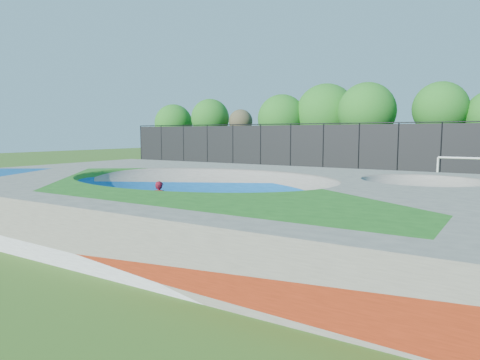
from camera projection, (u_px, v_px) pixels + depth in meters
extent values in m
plane|color=#315718|center=(200.00, 215.00, 16.67)|extent=(120.00, 120.00, 0.00)
cube|color=gray|center=(200.00, 196.00, 16.59)|extent=(22.00, 14.00, 1.50)
imported|color=red|center=(160.00, 203.00, 14.79)|extent=(0.63, 0.48, 1.54)
cube|color=black|center=(160.00, 224.00, 14.87)|extent=(0.79, 0.27, 0.05)
cylinder|color=white|center=(437.00, 171.00, 26.35)|extent=(0.12, 0.12, 1.71)
cylinder|color=white|center=(462.00, 158.00, 25.58)|extent=(2.57, 0.12, 0.12)
cylinder|color=black|center=(141.00, 144.00, 46.78)|extent=(0.09, 0.09, 4.00)
cylinder|color=black|center=(162.00, 145.00, 45.20)|extent=(0.09, 0.09, 4.00)
cylinder|color=black|center=(184.00, 145.00, 43.63)|extent=(0.09, 0.09, 4.00)
cylinder|color=black|center=(207.00, 145.00, 42.05)|extent=(0.09, 0.09, 4.00)
cylinder|color=black|center=(233.00, 146.00, 40.48)|extent=(0.09, 0.09, 4.00)
cylinder|color=black|center=(261.00, 146.00, 38.91)|extent=(0.09, 0.09, 4.00)
cylinder|color=black|center=(291.00, 147.00, 37.33)|extent=(0.09, 0.09, 4.00)
cylinder|color=black|center=(323.00, 148.00, 35.76)|extent=(0.09, 0.09, 4.00)
cylinder|color=black|center=(359.00, 148.00, 34.18)|extent=(0.09, 0.09, 4.00)
cylinder|color=black|center=(398.00, 149.00, 32.61)|extent=(0.09, 0.09, 4.00)
cylinder|color=black|center=(441.00, 150.00, 31.04)|extent=(0.09, 0.09, 4.00)
cube|color=black|center=(359.00, 148.00, 34.18)|extent=(48.00, 0.03, 3.80)
cylinder|color=black|center=(360.00, 123.00, 33.97)|extent=(48.00, 0.08, 0.08)
cylinder|color=#4C3226|center=(174.00, 149.00, 51.38)|extent=(0.44, 0.44, 2.72)
sphere|color=#1D691B|center=(174.00, 123.00, 51.05)|extent=(4.48, 4.48, 4.48)
cylinder|color=#4C3226|center=(210.00, 147.00, 48.68)|extent=(0.44, 0.44, 3.30)
sphere|color=#1D691B|center=(210.00, 118.00, 48.33)|extent=(4.31, 4.31, 4.31)
cylinder|color=#4C3226|center=(241.00, 147.00, 47.14)|extent=(0.44, 0.44, 3.41)
sphere|color=brown|center=(241.00, 121.00, 46.83)|extent=(2.60, 2.60, 2.60)
cylinder|color=#4C3226|center=(281.00, 151.00, 42.49)|extent=(0.44, 0.44, 2.86)
sphere|color=#1D691B|center=(282.00, 119.00, 42.14)|extent=(4.74, 4.74, 4.74)
cylinder|color=#4C3226|center=(325.00, 151.00, 41.60)|extent=(0.44, 0.44, 2.87)
sphere|color=#1D691B|center=(326.00, 114.00, 41.21)|extent=(5.80, 5.80, 5.80)
cylinder|color=#4C3226|center=(366.00, 151.00, 37.81)|extent=(0.44, 0.44, 3.24)
sphere|color=#1D691B|center=(367.00, 111.00, 37.44)|extent=(5.02, 5.02, 5.02)
cylinder|color=#4C3226|center=(438.00, 150.00, 36.05)|extent=(0.44, 0.44, 3.56)
sphere|color=#1D691B|center=(440.00, 109.00, 35.67)|extent=(4.49, 4.49, 4.49)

